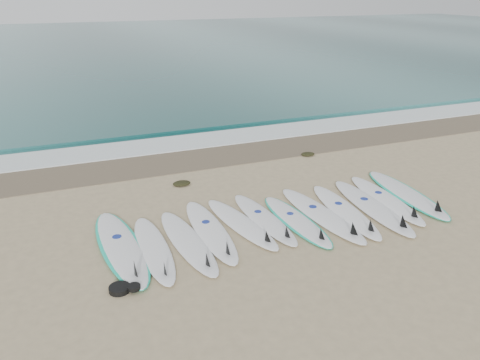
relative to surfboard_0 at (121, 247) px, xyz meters
name	(u,v)px	position (x,y,z in m)	size (l,w,h in m)	color
ground	(281,221)	(3.07, -0.07, -0.05)	(120.00, 120.00, 0.00)	tan
ocean	(98,45)	(3.07, 32.43, -0.04)	(120.00, 55.00, 0.03)	#245B5B
wet_sand_band	(213,156)	(3.07, 4.03, -0.05)	(120.00, 1.80, 0.01)	brown
foam_band	(198,141)	(3.07, 5.43, -0.03)	(120.00, 1.40, 0.04)	silver
wave_crest	(184,127)	(3.07, 6.93, 0.00)	(120.00, 1.00, 0.10)	#245B5B
surfboard_0	(121,247)	(0.00, 0.00, 0.00)	(0.91, 2.94, 0.37)	white
surfboard_1	(154,249)	(0.52, -0.30, 0.00)	(0.53, 2.46, 0.31)	white
surfboard_2	(189,242)	(1.13, -0.29, 0.00)	(0.72, 2.59, 0.33)	white
surfboard_3	(211,231)	(1.63, -0.04, 0.00)	(0.58, 2.65, 0.34)	white
surfboard_4	(242,224)	(2.28, 0.01, 0.00)	(0.91, 2.50, 0.31)	white
surfboard_5	(265,219)	(2.76, 0.03, 0.00)	(0.65, 2.47, 0.31)	white
surfboard_6	(297,221)	(3.32, -0.25, -0.01)	(0.68, 2.41, 0.30)	white
surfboard_7	(323,215)	(3.89, -0.24, 0.01)	(0.77, 2.79, 0.35)	white
surfboard_8	(346,211)	(4.42, -0.28, 0.00)	(0.77, 2.67, 0.34)	white
surfboard_9	(374,207)	(5.04, -0.33, 0.01)	(0.77, 2.85, 0.36)	white
surfboard_10	(387,200)	(5.54, -0.13, 0.00)	(0.76, 2.68, 0.34)	white
surfboard_11	(407,194)	(6.15, -0.04, 0.00)	(0.89, 2.82, 0.35)	white
seaweed_near	(182,183)	(1.74, 2.42, -0.01)	(0.41, 0.32, 0.08)	black
seaweed_far	(308,154)	(5.47, 3.13, -0.02)	(0.38, 0.30, 0.07)	black
leash_coil	(123,288)	(-0.16, -1.23, -0.01)	(0.46, 0.36, 0.11)	black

